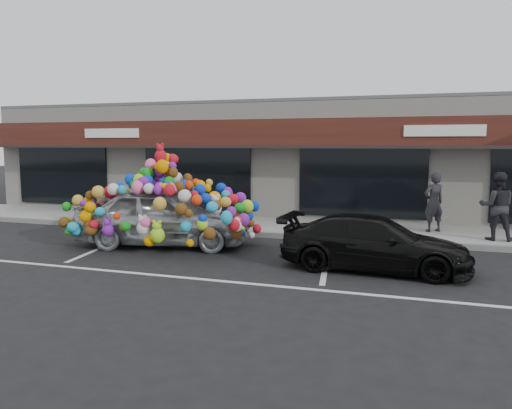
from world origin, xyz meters
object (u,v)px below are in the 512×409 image
(pedestrian_a, at_px, (434,202))
(black_sedan, at_px, (374,243))
(toy_car, at_px, (163,210))
(pedestrian_b, at_px, (497,206))

(pedestrian_a, bearing_deg, black_sedan, 38.99)
(black_sedan, relative_size, pedestrian_a, 2.31)
(toy_car, bearing_deg, pedestrian_a, -73.73)
(toy_car, relative_size, black_sedan, 1.27)
(pedestrian_a, relative_size, pedestrian_b, 0.96)
(black_sedan, bearing_deg, pedestrian_a, -13.20)
(toy_car, distance_m, black_sedan, 5.71)
(toy_car, bearing_deg, pedestrian_b, -83.41)
(pedestrian_a, bearing_deg, pedestrian_b, 116.15)
(toy_car, xyz_separation_m, black_sedan, (5.63, -0.88, -0.37))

